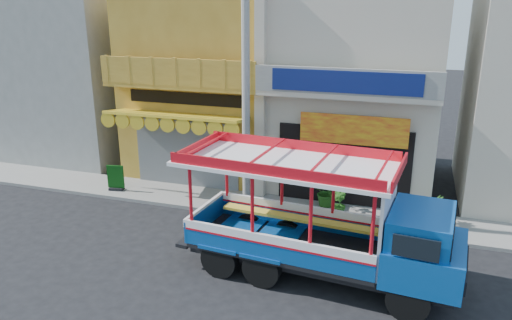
{
  "coord_description": "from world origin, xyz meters",
  "views": [
    {
      "loc": [
        4.16,
        -11.64,
        7.05
      ],
      "look_at": [
        -0.4,
        2.5,
        2.26
      ],
      "focal_mm": 35.0,
      "sensor_mm": 36.0,
      "label": 1
    }
  ],
  "objects": [
    {
      "name": "utility_pole",
      "position": [
        -0.85,
        3.3,
        5.03
      ],
      "size": [
        28.0,
        0.26,
        9.0
      ],
      "color": "gray",
      "rests_on": "ground"
    },
    {
      "name": "green_sign",
      "position": [
        -6.36,
        3.63,
        0.53
      ],
      "size": [
        0.64,
        0.38,
        0.98
      ],
      "color": "black",
      "rests_on": "sidewalk"
    },
    {
      "name": "ground",
      "position": [
        0.0,
        0.0,
        0.0
      ],
      "size": [
        90.0,
        90.0,
        0.0
      ],
      "primitive_type": "plane",
      "color": "black",
      "rests_on": "ground"
    },
    {
      "name": "songthaew_truck",
      "position": [
        2.62,
        -0.09,
        1.63
      ],
      "size": [
        7.43,
        3.0,
        3.38
      ],
      "color": "black",
      "rests_on": "ground"
    },
    {
      "name": "potted_plant_b",
      "position": [
        2.08,
        3.74,
        0.6
      ],
      "size": [
        0.65,
        0.68,
        0.96
      ],
      "primitive_type": "imported",
      "rotation": [
        0.0,
        0.0,
        2.14
      ],
      "color": "#245919",
      "rests_on": "sidewalk"
    },
    {
      "name": "sidewalk",
      "position": [
        0.0,
        4.0,
        0.06
      ],
      "size": [
        30.0,
        2.0,
        0.12
      ],
      "primitive_type": "cube",
      "color": "slate",
      "rests_on": "ground"
    },
    {
      "name": "shophouse_right",
      "position": [
        2.0,
        7.96,
        4.11
      ],
      "size": [
        6.0,
        6.75,
        8.24
      ],
      "color": "beige",
      "rests_on": "ground"
    },
    {
      "name": "filler_building_left",
      "position": [
        -11.0,
        8.0,
        3.8
      ],
      "size": [
        6.0,
        6.0,
        7.6
      ],
      "primitive_type": "cube",
      "color": "gray",
      "rests_on": "ground"
    },
    {
      "name": "party_pilaster",
      "position": [
        -1.0,
        4.85,
        4.0
      ],
      "size": [
        0.35,
        0.3,
        8.0
      ],
      "primitive_type": "cube",
      "color": "beige",
      "rests_on": "ground"
    },
    {
      "name": "shophouse_left",
      "position": [
        -4.0,
        7.96,
        4.11
      ],
      "size": [
        6.0,
        7.5,
        8.24
      ],
      "color": "#A47924",
      "rests_on": "ground"
    },
    {
      "name": "potted_plant_c",
      "position": [
        5.14,
        4.31,
        0.58
      ],
      "size": [
        0.56,
        0.56,
        0.93
      ],
      "primitive_type": "imported",
      "rotation": [
        0.0,
        0.0,
        4.79
      ],
      "color": "#245919",
      "rests_on": "sidewalk"
    },
    {
      "name": "potted_plant_a",
      "position": [
        1.56,
        4.55,
        0.65
      ],
      "size": [
        1.15,
        1.06,
        1.06
      ],
      "primitive_type": "imported",
      "rotation": [
        0.0,
        0.0,
        0.28
      ],
      "color": "#245919",
      "rests_on": "sidewalk"
    }
  ]
}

